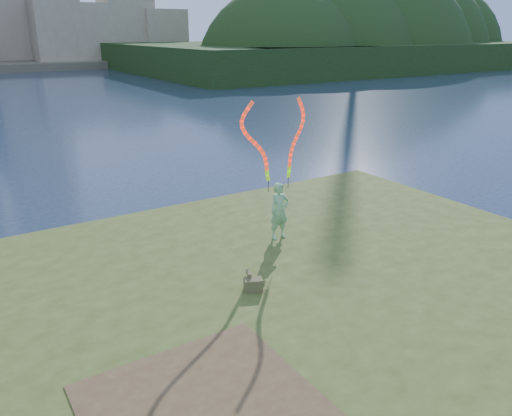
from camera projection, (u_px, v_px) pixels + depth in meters
ground at (228, 311)px, 11.10m from camera, size 320.00×320.00×0.00m
grassy_knoll at (289, 351)px, 9.16m from camera, size 20.00×18.00×0.80m
dirt_patch at (203, 406)px, 7.17m from camera, size 3.20×3.00×0.02m
wooded_hill at (354, 65)px, 88.81m from camera, size 78.00×50.00×63.00m
woman_with_ribbons at (279, 184)px, 12.56m from camera, size 1.99×0.38×3.89m
canvas_bag at (253, 284)px, 10.33m from camera, size 0.44×0.50×0.36m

